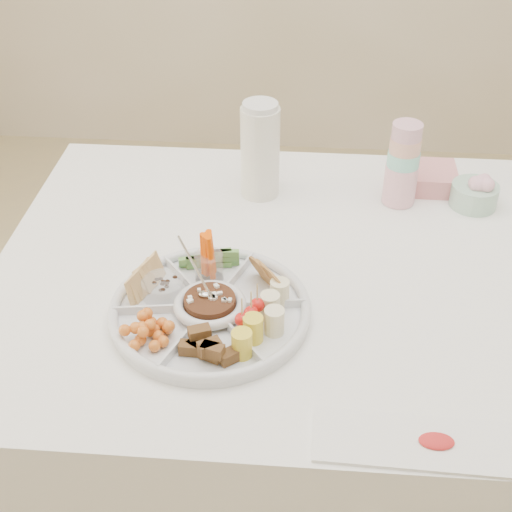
{
  "coord_description": "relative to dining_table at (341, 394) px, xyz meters",
  "views": [
    {
      "loc": [
        -0.11,
        -1.2,
        1.66
      ],
      "look_at": [
        -0.2,
        -0.07,
        0.83
      ],
      "focal_mm": 50.0,
      "sensor_mm": 36.0,
      "label": 1
    }
  ],
  "objects": [
    {
      "name": "pita_raisins",
      "position": [
        -0.4,
        -0.12,
        0.42
      ],
      "size": [
        0.13,
        0.13,
        0.06
      ],
      "primitive_type": null,
      "rotation": [
        0.0,
        0.0,
        0.15
      ],
      "color": "#B5834A",
      "rests_on": "party_tray"
    },
    {
      "name": "dining_table",
      "position": [
        0.0,
        0.0,
        0.0
      ],
      "size": [
        1.52,
        1.02,
        0.76
      ],
      "primitive_type": "cube",
      "color": "white",
      "rests_on": "floor"
    },
    {
      "name": "party_tray",
      "position": [
        -0.28,
        -0.17,
        0.4
      ],
      "size": [
        0.43,
        0.43,
        0.04
      ],
      "primitive_type": "cylinder",
      "rotation": [
        0.0,
        0.0,
        0.15
      ],
      "color": "white",
      "rests_on": "dining_table"
    },
    {
      "name": "cup_stack",
      "position": [
        0.11,
        0.28,
        0.49
      ],
      "size": [
        0.09,
        0.09,
        0.21
      ],
      "primitive_type": "cylinder",
      "rotation": [
        0.0,
        0.0,
        -0.17
      ],
      "color": "silver",
      "rests_on": "dining_table"
    },
    {
      "name": "placemat",
      "position": [
        0.08,
        -0.45,
        0.38
      ],
      "size": [
        0.33,
        0.12,
        0.01
      ],
      "primitive_type": "cube",
      "rotation": [
        0.0,
        0.0,
        -0.03
      ],
      "color": "silver",
      "rests_on": "dining_table"
    },
    {
      "name": "granola_chunks",
      "position": [
        -0.26,
        -0.3,
        0.42
      ],
      "size": [
        0.12,
        0.12,
        0.05
      ],
      "primitive_type": null,
      "rotation": [
        0.0,
        0.0,
        0.15
      ],
      "color": "#472F1B",
      "rests_on": "party_tray"
    },
    {
      "name": "thermos",
      "position": [
        -0.22,
        0.29,
        0.5
      ],
      "size": [
        0.1,
        0.1,
        0.24
      ],
      "primitive_type": "cylinder",
      "rotation": [
        0.0,
        0.0,
        0.05
      ],
      "color": "silver",
      "rests_on": "dining_table"
    },
    {
      "name": "banana_tomato",
      "position": [
        -0.16,
        -0.22,
        0.44
      ],
      "size": [
        0.14,
        0.14,
        0.1
      ],
      "primitive_type": null,
      "rotation": [
        0.0,
        0.0,
        0.15
      ],
      "color": "#F1EF62",
      "rests_on": "party_tray"
    },
    {
      "name": "cherries",
      "position": [
        -0.38,
        -0.25,
        0.42
      ],
      "size": [
        0.11,
        0.11,
        0.04
      ],
      "primitive_type": null,
      "rotation": [
        0.0,
        0.0,
        0.15
      ],
      "color": "orange",
      "rests_on": "party_tray"
    },
    {
      "name": "floor",
      "position": [
        0.0,
        0.0,
        -0.38
      ],
      "size": [
        4.0,
        4.0,
        0.0
      ],
      "primitive_type": "plane",
      "color": "tan",
      "rests_on": "ground"
    },
    {
      "name": "tortillas",
      "position": [
        -0.18,
        -0.09,
        0.42
      ],
      "size": [
        0.11,
        0.11,
        0.06
      ],
      "primitive_type": null,
      "rotation": [
        0.0,
        0.0,
        0.15
      ],
      "color": "#C27444",
      "rests_on": "party_tray"
    },
    {
      "name": "carrot_cucumber",
      "position": [
        -0.3,
        -0.04,
        0.44
      ],
      "size": [
        0.13,
        0.13,
        0.1
      ],
      "primitive_type": null,
      "rotation": [
        0.0,
        0.0,
        0.15
      ],
      "color": "#FF5200",
      "rests_on": "party_tray"
    },
    {
      "name": "bean_dip",
      "position": [
        -0.28,
        -0.17,
        0.41
      ],
      "size": [
        0.11,
        0.11,
        0.04
      ],
      "primitive_type": "cylinder",
      "rotation": [
        0.0,
        0.0,
        0.15
      ],
      "color": "#562B15",
      "rests_on": "party_tray"
    },
    {
      "name": "flower_bowl",
      "position": [
        0.29,
        0.28,
        0.42
      ],
      "size": [
        0.14,
        0.14,
        0.08
      ],
      "primitive_type": "cylinder",
      "rotation": [
        0.0,
        0.0,
        0.29
      ],
      "color": "#9FB8AC",
      "rests_on": "dining_table"
    },
    {
      "name": "napkin_stack",
      "position": [
        0.18,
        0.36,
        0.4
      ],
      "size": [
        0.15,
        0.13,
        0.05
      ],
      "primitive_type": "cube",
      "rotation": [
        0.0,
        0.0,
        -0.01
      ],
      "color": "pink",
      "rests_on": "dining_table"
    }
  ]
}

